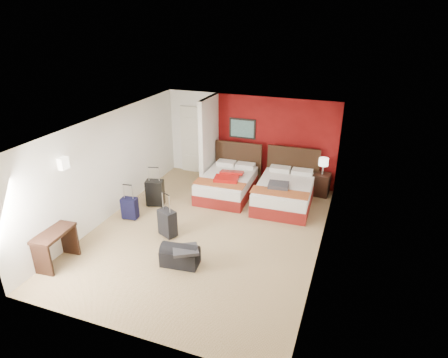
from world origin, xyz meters
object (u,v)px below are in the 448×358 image
at_px(suitcase_charcoal, 168,224).
at_px(suitcase_navy, 130,209).
at_px(table_lamp, 323,166).
at_px(suitcase_black, 155,194).
at_px(bed_right, 284,194).
at_px(red_suitcase_open, 229,176).
at_px(duffel_bag, 180,256).
at_px(nightstand, 321,184).
at_px(bed_left, 227,185).
at_px(desk, 56,248).

height_order(suitcase_charcoal, suitcase_navy, suitcase_charcoal).
relative_size(table_lamp, suitcase_black, 0.69).
bearing_deg(suitcase_charcoal, table_lamp, 73.93).
bearing_deg(bed_right, suitcase_navy, -150.59).
relative_size(red_suitcase_open, duffel_bag, 1.15).
height_order(bed_right, table_lamp, table_lamp).
bearing_deg(red_suitcase_open, table_lamp, 13.77).
height_order(red_suitcase_open, nightstand, red_suitcase_open).
height_order(table_lamp, suitcase_charcoal, table_lamp).
relative_size(table_lamp, suitcase_navy, 0.88).
bearing_deg(red_suitcase_open, bed_left, 125.35).
distance_m(bed_right, duffel_bag, 3.56).
bearing_deg(bed_right, table_lamp, 46.15).
bearing_deg(suitcase_navy, bed_right, 23.87).
xyz_separation_m(bed_right, suitcase_black, (-3.10, -1.20, 0.04)).
distance_m(suitcase_navy, desk, 2.09).
bearing_deg(suitcase_black, duffel_bag, -65.03).
distance_m(nightstand, table_lamp, 0.53).
xyz_separation_m(bed_left, duffel_bag, (0.21, -3.30, -0.09)).
distance_m(nightstand, suitcase_navy, 5.09).
height_order(bed_right, suitcase_charcoal, suitcase_charcoal).
distance_m(bed_right, desk, 5.49).
bearing_deg(bed_right, desk, -133.81).
relative_size(bed_left, suitcase_charcoal, 3.11).
height_order(bed_right, suitcase_black, suitcase_black).
bearing_deg(table_lamp, suitcase_navy, -144.52).
relative_size(bed_left, desk, 2.11).
bearing_deg(red_suitcase_open, desk, -128.05).
xyz_separation_m(bed_right, suitcase_charcoal, (-2.10, -2.41, 0.01)).
height_order(red_suitcase_open, desk, desk).
xyz_separation_m(red_suitcase_open, desk, (-2.17, -4.02, -0.24)).
bearing_deg(suitcase_navy, bed_left, 42.16).
distance_m(bed_left, duffel_bag, 3.31).
height_order(red_suitcase_open, suitcase_charcoal, red_suitcase_open).
distance_m(nightstand, duffel_bag, 4.74).
bearing_deg(nightstand, bed_right, -128.15).
bearing_deg(bed_left, suitcase_black, -143.11).
bearing_deg(nightstand, suitcase_charcoal, -127.65).
bearing_deg(suitcase_navy, desk, -106.78).
bearing_deg(table_lamp, bed_right, -131.78).
relative_size(bed_right, table_lamp, 4.33).
bearing_deg(bed_left, suitcase_charcoal, -104.05).
relative_size(suitcase_navy, duffel_bag, 0.70).
xyz_separation_m(suitcase_navy, desk, (-0.33, -2.06, 0.11)).
xyz_separation_m(bed_left, nightstand, (2.40, 0.90, 0.02)).
height_order(bed_left, desk, desk).
xyz_separation_m(duffel_bag, desk, (-2.28, -0.82, 0.18)).
relative_size(suitcase_charcoal, duffel_bag, 0.81).
bearing_deg(suitcase_navy, red_suitcase_open, 39.15).
height_order(suitcase_charcoal, desk, desk).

